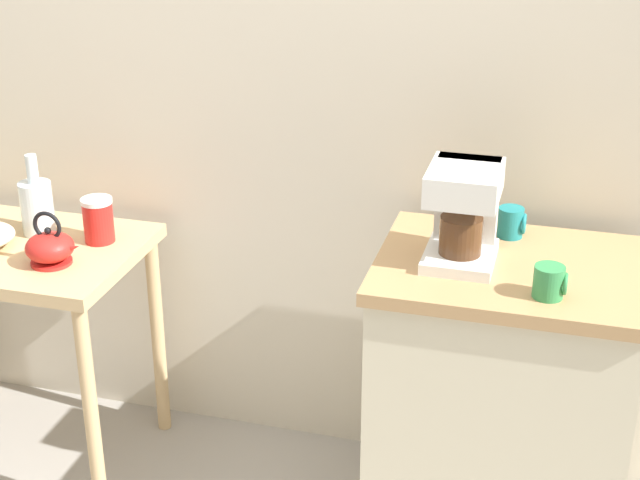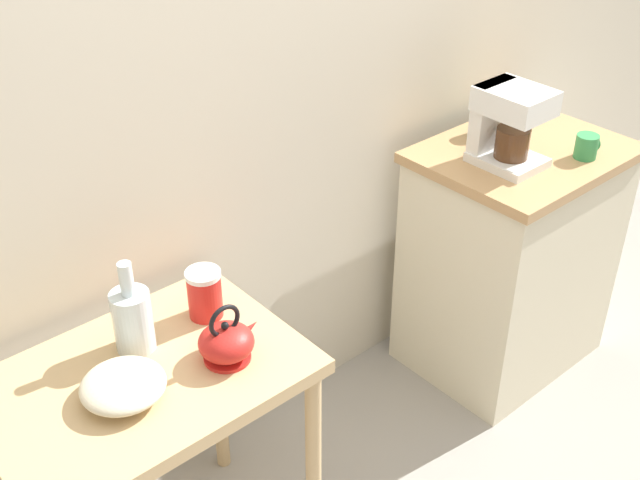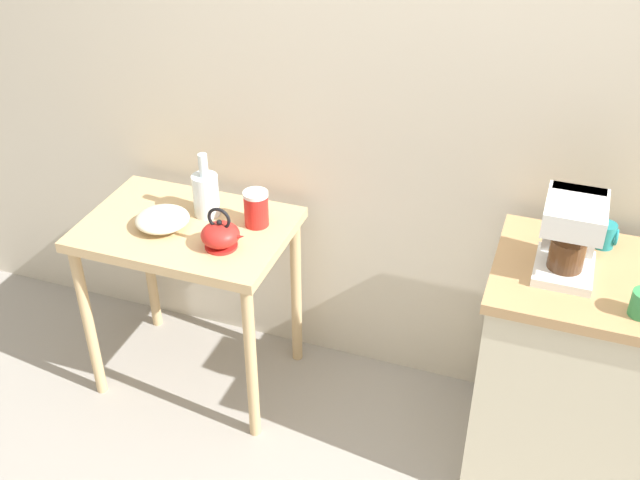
{
  "view_description": "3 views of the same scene",
  "coord_description": "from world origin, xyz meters",
  "views": [
    {
      "loc": [
        0.88,
        -2.23,
        1.95
      ],
      "look_at": [
        0.25,
        0.04,
        0.9
      ],
      "focal_mm": 53.54,
      "sensor_mm": 36.0,
      "label": 1
    },
    {
      "loc": [
        -1.38,
        -1.34,
        2.09
      ],
      "look_at": [
        -0.18,
        0.04,
        0.92
      ],
      "focal_mm": 45.23,
      "sensor_mm": 36.0,
      "label": 2
    },
    {
      "loc": [
        0.56,
        -2.08,
        2.31
      ],
      "look_at": [
        -0.17,
        -0.01,
        0.86
      ],
      "focal_mm": 43.14,
      "sensor_mm": 36.0,
      "label": 3
    }
  ],
  "objects": [
    {
      "name": "back_wall",
      "position": [
        0.1,
        0.44,
        1.4
      ],
      "size": [
        4.4,
        0.1,
        2.8
      ],
      "primitive_type": "cube",
      "color": "beige",
      "rests_on": "ground_plane"
    },
    {
      "name": "kitchen_counter",
      "position": [
        0.76,
        0.06,
        0.44
      ],
      "size": [
        0.7,
        0.55,
        0.88
      ],
      "color": "beige",
      "rests_on": "ground_plane"
    },
    {
      "name": "coffee_maker",
      "position": [
        0.63,
        0.05,
        1.03
      ],
      "size": [
        0.18,
        0.22,
        0.26
      ],
      "color": "white",
      "rests_on": "kitchen_counter"
    },
    {
      "name": "bowl_stoneware",
      "position": [
        -0.81,
        0.02,
        0.79
      ],
      "size": [
        0.2,
        0.2,
        0.06
      ],
      "color": "beige",
      "rests_on": "wooden_table"
    },
    {
      "name": "glass_carafe_vase",
      "position": [
        -0.69,
        0.16,
        0.85
      ],
      "size": [
        0.1,
        0.1,
        0.26
      ],
      "color": "silver",
      "rests_on": "wooden_table"
    },
    {
      "name": "ground_plane",
      "position": [
        0.0,
        0.0,
        0.0
      ],
      "size": [
        8.0,
        8.0,
        0.0
      ],
      "primitive_type": "plane",
      "color": "gray"
    },
    {
      "name": "canister_enamel",
      "position": [
        -0.48,
        0.15,
        0.83
      ],
      "size": [
        0.09,
        0.09,
        0.14
      ],
      "color": "red",
      "rests_on": "wooden_table"
    },
    {
      "name": "teakettle",
      "position": [
        -0.54,
        -0.03,
        0.81
      ],
      "size": [
        0.17,
        0.14,
        0.16
      ],
      "color": "red",
      "rests_on": "wooden_table"
    },
    {
      "name": "mug_dark_teal",
      "position": [
        0.74,
        0.23,
        0.93
      ],
      "size": [
        0.08,
        0.07,
        0.08
      ],
      "color": "teal",
      "rests_on": "kitchen_counter"
    },
    {
      "name": "wooden_table",
      "position": [
        -0.74,
        0.06,
        0.64
      ],
      "size": [
        0.78,
        0.54,
        0.76
      ],
      "color": "tan",
      "rests_on": "ground_plane"
    },
    {
      "name": "mug_tall_green",
      "position": [
        0.86,
        -0.11,
        0.92
      ],
      "size": [
        0.08,
        0.07,
        0.08
      ],
      "color": "#338C4C",
      "rests_on": "kitchen_counter"
    }
  ]
}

